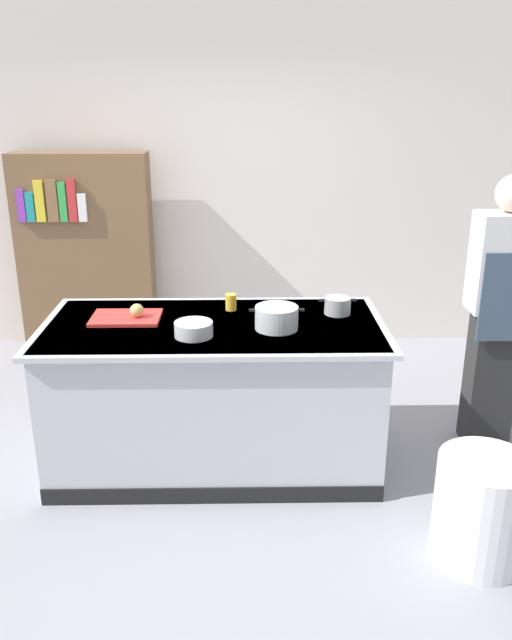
# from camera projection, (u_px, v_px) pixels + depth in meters

# --- Properties ---
(ground_plane) EXTENTS (10.00, 10.00, 0.00)m
(ground_plane) POSITION_uv_depth(u_px,v_px,m) (217.00, 459.00, 4.03)
(ground_plane) COLOR gray
(back_wall) EXTENTS (6.40, 0.12, 3.00)m
(back_wall) POSITION_uv_depth(u_px,v_px,m) (223.00, 173.00, 5.50)
(back_wall) COLOR silver
(back_wall) RESTS_ON ground_plane
(counter_island) EXTENTS (1.98, 0.98, 0.90)m
(counter_island) POSITION_uv_depth(u_px,v_px,m) (215.00, 392.00, 3.87)
(counter_island) COLOR #B7BABF
(counter_island) RESTS_ON ground_plane
(cutting_board) EXTENTS (0.40, 0.28, 0.02)m
(cutting_board) POSITION_uv_depth(u_px,v_px,m) (126.00, 318.00, 3.80)
(cutting_board) COLOR red
(cutting_board) RESTS_ON counter_island
(onion) EXTENTS (0.08, 0.08, 0.08)m
(onion) POSITION_uv_depth(u_px,v_px,m) (137.00, 310.00, 3.77)
(onion) COLOR tan
(onion) RESTS_ON cutting_board
(stock_pot) EXTENTS (0.31, 0.24, 0.13)m
(stock_pot) POSITION_uv_depth(u_px,v_px,m) (277.00, 318.00, 3.63)
(stock_pot) COLOR #B7BABF
(stock_pot) RESTS_ON counter_island
(sauce_pan) EXTENTS (0.22, 0.16, 0.10)m
(sauce_pan) POSITION_uv_depth(u_px,v_px,m) (337.00, 306.00, 3.88)
(sauce_pan) COLOR #99999E
(sauce_pan) RESTS_ON counter_island
(mixing_bowl) EXTENTS (0.21, 0.21, 0.08)m
(mixing_bowl) POSITION_uv_depth(u_px,v_px,m) (194.00, 329.00, 3.53)
(mixing_bowl) COLOR #B7BABF
(mixing_bowl) RESTS_ON counter_island
(juice_cup) EXTENTS (0.07, 0.07, 0.10)m
(juice_cup) POSITION_uv_depth(u_px,v_px,m) (231.00, 302.00, 3.94)
(juice_cup) COLOR yellow
(juice_cup) RESTS_ON counter_island
(trash_bin) EXTENTS (0.46, 0.46, 0.54)m
(trash_bin) POSITION_uv_depth(u_px,v_px,m) (482.00, 509.00, 3.12)
(trash_bin) COLOR silver
(trash_bin) RESTS_ON ground_plane
(person_chef) EXTENTS (0.38, 0.25, 1.72)m
(person_chef) POSITION_uv_depth(u_px,v_px,m) (499.00, 308.00, 3.95)
(person_chef) COLOR #262626
(person_chef) RESTS_ON ground_plane
(bookshelf) EXTENTS (1.10, 0.31, 1.70)m
(bookshelf) POSITION_uv_depth(u_px,v_px,m) (86.00, 256.00, 5.42)
(bookshelf) COLOR brown
(bookshelf) RESTS_ON ground_plane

